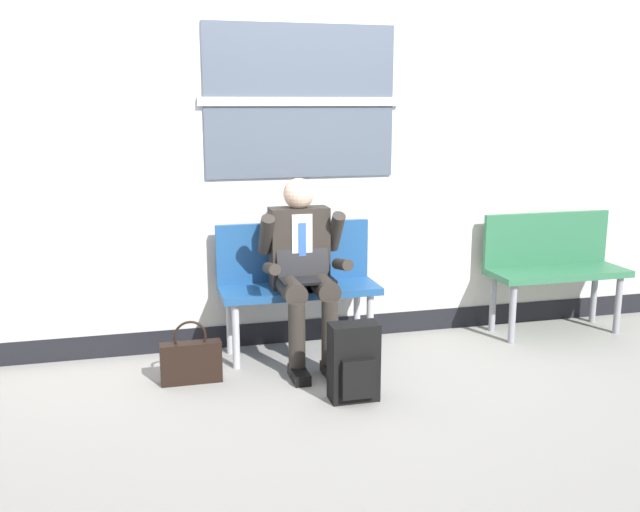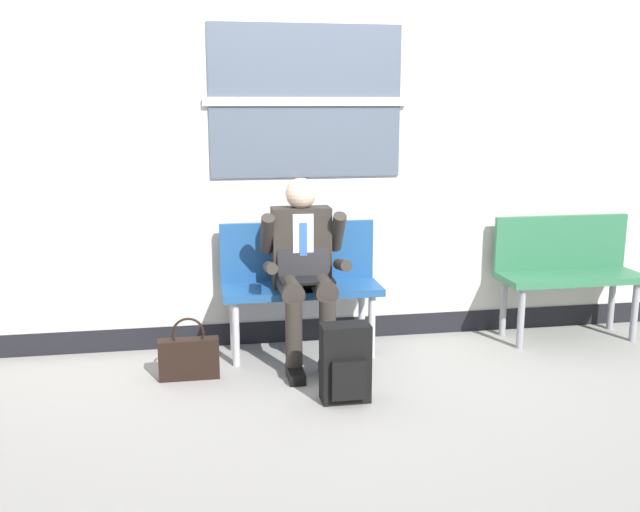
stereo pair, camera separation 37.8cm
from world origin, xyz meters
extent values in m
plane|color=gray|center=(0.00, 0.00, 0.00)|extent=(18.00, 18.00, 0.00)
cube|color=silver|center=(0.00, 0.63, 1.86)|extent=(5.83, 0.12, 1.56)
cube|color=beige|center=(0.00, 0.63, 0.62)|extent=(5.83, 0.12, 0.91)
cube|color=black|center=(0.00, 0.63, 0.08)|extent=(5.83, 0.14, 0.16)
cube|color=#4C5666|center=(-0.11, 0.56, 1.75)|extent=(1.35, 0.02, 1.05)
cube|color=silver|center=(-0.11, 0.55, 1.75)|extent=(1.43, 0.03, 0.06)
cube|color=navy|center=(-0.19, 0.28, 0.48)|extent=(1.10, 0.42, 0.05)
cube|color=navy|center=(-0.19, 0.46, 0.71)|extent=(1.10, 0.04, 0.42)
cylinder|color=#B7B7BC|center=(-0.66, 0.13, 0.23)|extent=(0.05, 0.05, 0.45)
cylinder|color=#B7B7BC|center=(-0.66, 0.43, 0.23)|extent=(0.05, 0.05, 0.45)
cylinder|color=#B7B7BC|center=(0.28, 0.13, 0.23)|extent=(0.05, 0.05, 0.45)
cylinder|color=#B7B7BC|center=(0.28, 0.43, 0.23)|extent=(0.05, 0.05, 0.45)
cube|color=#2D6B47|center=(1.83, 0.28, 0.48)|extent=(1.06, 0.42, 0.05)
cube|color=#2D6B47|center=(1.83, 0.46, 0.71)|extent=(1.06, 0.04, 0.41)
cylinder|color=gray|center=(1.38, 0.13, 0.23)|extent=(0.05, 0.05, 0.45)
cylinder|color=gray|center=(1.38, 0.43, 0.23)|extent=(0.05, 0.05, 0.45)
cylinder|color=gray|center=(2.28, 0.13, 0.23)|extent=(0.05, 0.05, 0.45)
cylinder|color=gray|center=(2.28, 0.43, 0.23)|extent=(0.05, 0.05, 0.45)
cylinder|color=#2D2823|center=(-0.30, 0.07, 0.55)|extent=(0.15, 0.40, 0.15)
cylinder|color=#2D2823|center=(-0.30, -0.12, 0.25)|extent=(0.11, 0.11, 0.50)
cube|color=black|center=(-0.30, -0.18, 0.04)|extent=(0.10, 0.26, 0.07)
cylinder|color=#2D2823|center=(-0.08, 0.07, 0.55)|extent=(0.15, 0.40, 0.15)
cylinder|color=#2D2823|center=(-0.08, -0.12, 0.25)|extent=(0.11, 0.11, 0.50)
cube|color=black|center=(-0.08, -0.18, 0.04)|extent=(0.10, 0.26, 0.07)
cube|color=#2D2823|center=(-0.19, 0.28, 0.78)|extent=(0.40, 0.18, 0.55)
cube|color=silver|center=(-0.19, 0.19, 0.83)|extent=(0.14, 0.01, 0.39)
cube|color=blue|center=(-0.19, 0.18, 0.80)|extent=(0.05, 0.01, 0.33)
sphere|color=beige|center=(-0.19, 0.28, 1.14)|extent=(0.21, 0.21, 0.21)
cylinder|color=#2D2823|center=(-0.43, 0.21, 0.89)|extent=(0.09, 0.25, 0.30)
cylinder|color=#2D2823|center=(-0.43, 0.04, 0.69)|extent=(0.08, 0.27, 0.12)
cylinder|color=#2D2823|center=(0.05, 0.21, 0.89)|extent=(0.09, 0.25, 0.30)
cylinder|color=#2D2823|center=(0.05, 0.04, 0.69)|extent=(0.08, 0.27, 0.12)
cube|color=black|center=(-0.19, 0.04, 0.60)|extent=(0.35, 0.22, 0.02)
cube|color=black|center=(-0.19, 0.17, 0.71)|extent=(0.35, 0.08, 0.21)
cube|color=black|center=(-0.06, -0.55, 0.24)|extent=(0.29, 0.16, 0.47)
cube|color=black|center=(-0.06, -0.65, 0.17)|extent=(0.20, 0.04, 0.24)
cube|color=black|center=(-0.97, -0.04, 0.13)|extent=(0.38, 0.11, 0.26)
torus|color=black|center=(-0.97, -0.04, 0.30)|extent=(0.21, 0.02, 0.21)
camera|label=1|loc=(-1.27, -4.38, 1.74)|focal=40.04mm
camera|label=2|loc=(-0.90, -4.46, 1.74)|focal=40.04mm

